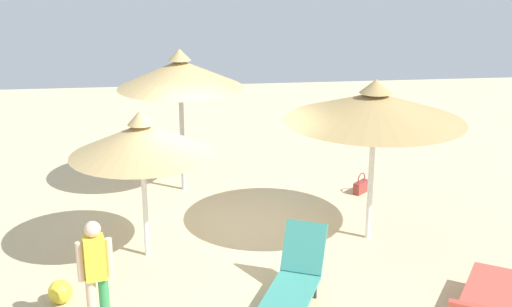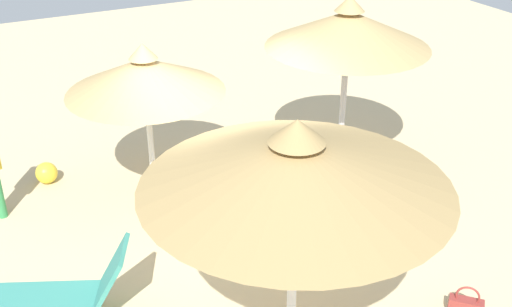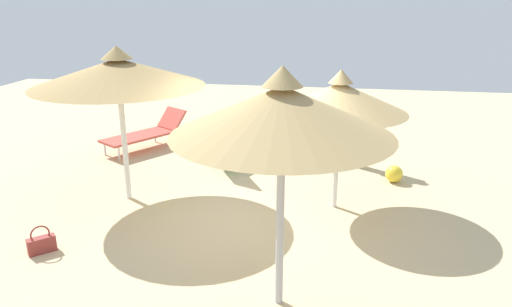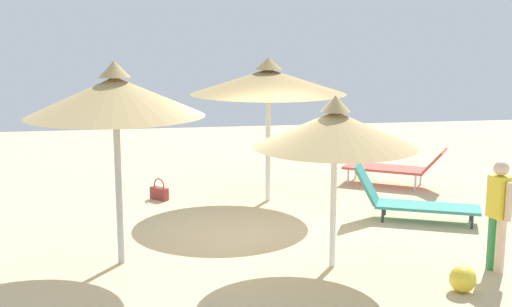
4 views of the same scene
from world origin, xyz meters
The scene contains 9 objects.
ground centered at (0.00, 0.00, -0.05)m, with size 24.00×24.00×0.10m, color beige.
parasol_umbrella_near_right centered at (1.33, 0.70, 1.92)m, with size 2.20×2.20×2.37m.
parasol_umbrella_back centered at (-2.34, 0.47, 2.27)m, with size 2.89×2.89×2.71m.
parasol_umbrella_near_left centered at (0.71, -2.17, 2.34)m, with size 2.41×2.41×2.82m.
lounge_chair_center centered at (-0.66, 2.62, 0.35)m, with size 1.41×2.16×0.94m.
lounge_chair_front centered at (-3.12, 3.33, 0.40)m, with size 1.70×2.10×0.83m.
person_standing_edge centered at (1.85, 2.83, 0.85)m, with size 0.44×0.27×1.53m.
handbag centered at (-2.76, -1.57, 0.14)m, with size 0.37×0.36×0.42m.
beach_ball centered at (2.46, 2.06, 0.17)m, with size 0.34×0.34×0.34m, color yellow.
Camera 4 is at (9.87, -1.77, 3.26)m, focal length 47.19 mm.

